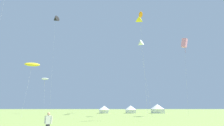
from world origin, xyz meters
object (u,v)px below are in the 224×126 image
Objects in this scene: kite_white_parafoil at (45,79)px; person_spectator at (48,125)px; kite_yellow_delta at (140,20)px; festival_tent_left at (104,109)px; kite_orange_parafoil at (141,15)px; festival_tent_right at (131,109)px; kite_yellow_parafoil at (32,64)px; kite_pink_box at (184,43)px; kite_black_delta at (55,19)px; kite_white_delta at (140,44)px; festival_tent_center at (157,108)px.

kite_white_parafoil is 51.94m from person_spectator.
kite_yellow_delta is 9.87× the size of festival_tent_left.
kite_orange_parafoil is 2.76× the size of kite_white_parafoil.
kite_yellow_delta is 9.52× the size of festival_tent_right.
kite_yellow_parafoil is 38.03m from kite_pink_box.
festival_tent_right is at bearing 0.00° from festival_tent_left.
person_spectator is at bearing -62.37° from kite_yellow_parafoil.
kite_pink_box reaches higher than festival_tent_right.
kite_yellow_parafoil is 22.16m from kite_white_parafoil.
kite_black_delta is at bearing 109.21° from person_spectator.
person_spectator is (-12.40, -28.10, -17.10)m from kite_white_delta.
kite_white_delta is at bearing -66.61° from festival_tent_left.
kite_black_delta reaches higher than festival_tent_left.
kite_orange_parafoil is 8.49× the size of festival_tent_left.
festival_tent_center is at bearing 0.42° from kite_black_delta.
kite_yellow_delta is 8.00× the size of festival_tent_center.
festival_tent_right is 9.75m from festival_tent_center.
kite_white_parafoil reaches higher than festival_tent_center.
kite_black_delta reaches higher than kite_pink_box.
kite_yellow_parafoil is 0.65× the size of kite_white_delta.
festival_tent_right is (-0.12, 22.38, -16.46)m from kite_white_delta.
kite_orange_parafoil reaches higher than festival_tent_right.
kite_black_delta reaches higher than festival_tent_right.
festival_tent_left is at bearing 56.86° from kite_yellow_parafoil.
kite_white_delta is 0.48× the size of kite_yellow_delta.
kite_yellow_delta is at bearing 40.00° from kite_yellow_parafoil.
kite_white_delta reaches higher than festival_tent_center.
kite_pink_box reaches higher than person_spectator.
kite_black_delta is (-34.94, -1.45, -0.68)m from kite_yellow_delta.
kite_pink_box is at bearing -0.24° from kite_white_delta.
person_spectator is 55.09m from festival_tent_center.
kite_black_delta is at bearing -179.44° from festival_tent_right.
festival_tent_center is (-1.91, 22.43, -16.47)m from kite_pink_box.
kite_yellow_parafoil is 0.31× the size of kite_yellow_delta.
kite_yellow_parafoil is 44.40m from festival_tent_center.
kite_yellow_delta is 36.35m from festival_tent_right.
kite_black_delta is 7.76× the size of festival_tent_center.
kite_white_parafoil is 0.32× the size of kite_black_delta.
festival_tent_left is at bearing 180.00° from festival_tent_right.
kite_pink_box is 40.77m from person_spectator.
kite_white_parafoil is 44.20m from kite_yellow_delta.
kite_yellow_delta is at bearing 4.50° from festival_tent_left.
kite_white_delta is 29.45m from festival_tent_left.
kite_white_parafoil is (-33.68, 7.40, -21.39)m from kite_orange_parafoil.
kite_orange_parafoil is 33.85m from festival_tent_center.
person_spectator is (-23.93, -28.05, -17.39)m from kite_pink_box.
person_spectator is 0.42× the size of festival_tent_right.
kite_yellow_delta is 22.75× the size of person_spectator.
kite_orange_parafoil is at bearing -17.34° from kite_black_delta.
person_spectator is 51.96m from festival_tent_right.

